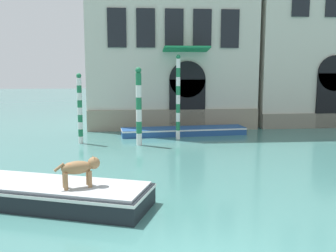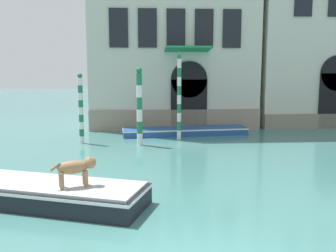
% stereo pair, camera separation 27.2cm
% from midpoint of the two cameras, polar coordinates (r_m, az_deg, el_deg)
% --- Properties ---
extents(boat_foreground, '(6.39, 3.79, 0.62)m').
position_cam_midpoint_polar(boat_foreground, '(11.63, -17.72, -9.06)').
color(boat_foreground, black).
rests_on(boat_foreground, ground_plane).
extents(dog_on_deck, '(1.17, 0.59, 0.80)m').
position_cam_midpoint_polar(dog_on_deck, '(10.68, -12.45, -5.89)').
color(dog_on_deck, '#997047').
rests_on(dog_on_deck, boat_foreground).
extents(boat_moored_near_palazzo, '(6.97, 1.95, 0.40)m').
position_cam_midpoint_polar(boat_moored_near_palazzo, '(21.80, 2.83, -0.73)').
color(boat_moored_near_palazzo, '#234C8C').
rests_on(boat_moored_near_palazzo, ground_plane).
extents(mooring_pole_0, '(0.23, 0.23, 4.36)m').
position_cam_midpoint_polar(mooring_pole_0, '(20.30, 2.01, 4.22)').
color(mooring_pole_0, white).
rests_on(mooring_pole_0, ground_plane).
extents(mooring_pole_1, '(0.28, 0.28, 3.73)m').
position_cam_midpoint_polar(mooring_pole_1, '(18.79, -3.76, 2.89)').
color(mooring_pole_1, white).
rests_on(mooring_pole_1, ground_plane).
extents(mooring_pole_2, '(0.24, 0.24, 3.44)m').
position_cam_midpoint_polar(mooring_pole_2, '(19.64, -12.14, 2.53)').
color(mooring_pole_2, white).
rests_on(mooring_pole_2, ground_plane).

